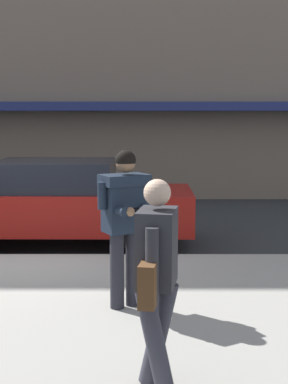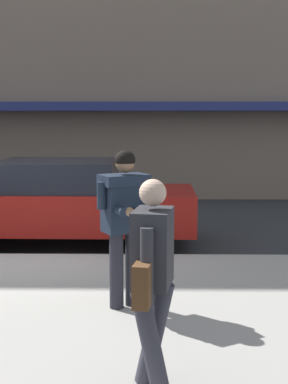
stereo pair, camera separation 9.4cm
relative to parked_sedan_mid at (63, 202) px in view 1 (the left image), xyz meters
name	(u,v)px [view 1 (the left image)]	position (x,y,z in m)	size (l,w,h in m)	color
ground_plane	(28,259)	(-0.45, -0.97, -0.79)	(80.00, 80.00, 0.00)	#2B2D30
sidewalk	(63,321)	(0.55, -3.82, -0.72)	(32.00, 5.30, 0.14)	#99968E
curb_paint_line	(89,258)	(0.55, -0.92, -0.79)	(28.00, 0.12, 0.01)	silver
parked_sedan_mid	(63,202)	(0.00, 0.00, 0.00)	(4.52, 1.96, 1.54)	maroon
man_texting_on_phone	(124,212)	(1.23, -3.56, 0.46)	(0.63, 0.65, 1.81)	#23232B
pedestrian_with_bag	(156,273)	(1.54, -5.46, 0.32)	(0.38, 0.72, 1.70)	#33333D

